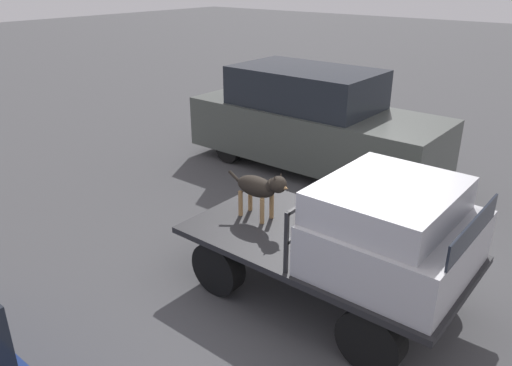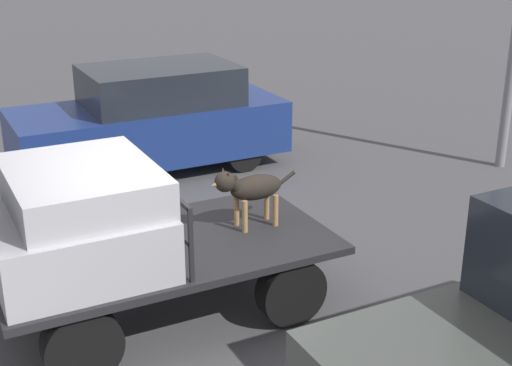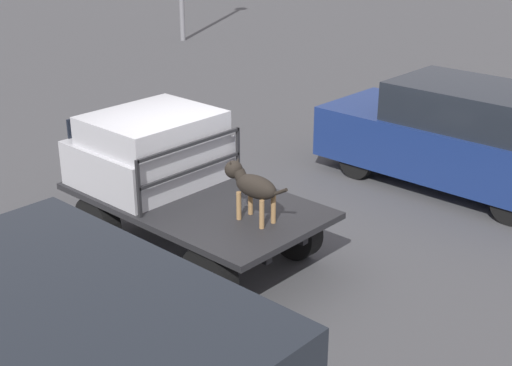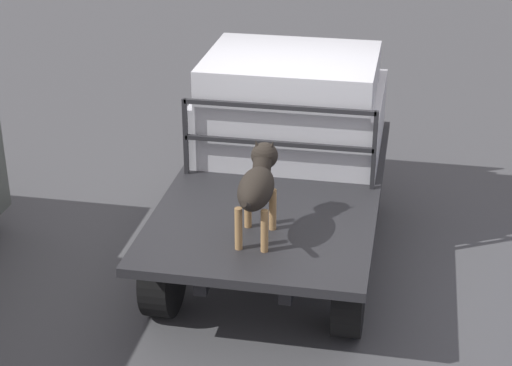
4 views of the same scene
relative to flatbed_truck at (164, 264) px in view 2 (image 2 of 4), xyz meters
name	(u,v)px [view 2 (image 2 of 4)]	position (x,y,z in m)	size (l,w,h in m)	color
ground_plane	(167,311)	(0.00, 0.00, -0.56)	(80.00, 80.00, 0.00)	#474749
flatbed_truck	(164,264)	(0.00, 0.00, 0.00)	(3.46, 1.88, 0.78)	black
truck_cab	(76,219)	(0.86, 0.00, 0.68)	(1.58, 1.76, 0.97)	#B7B7BC
truck_headboard	(158,201)	(0.04, 0.00, 0.71)	(0.04, 1.76, 0.74)	#232326
dog	(249,188)	(-0.99, -0.01, 0.67)	(1.00, 0.27, 0.71)	#9E7547
parked_sedan	(152,120)	(-1.43, -4.40, 0.29)	(4.34, 1.78, 1.71)	black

